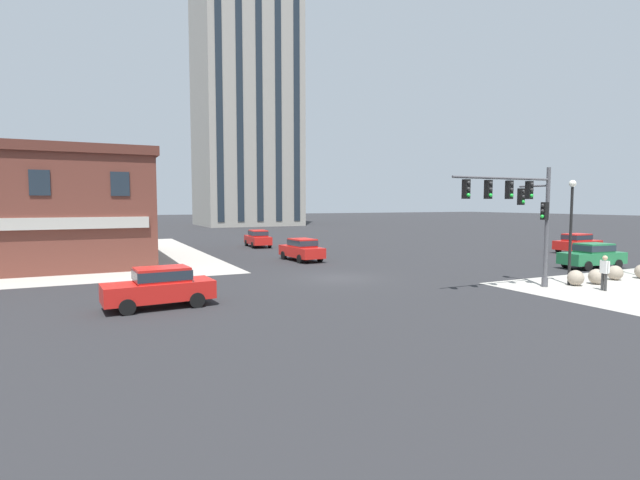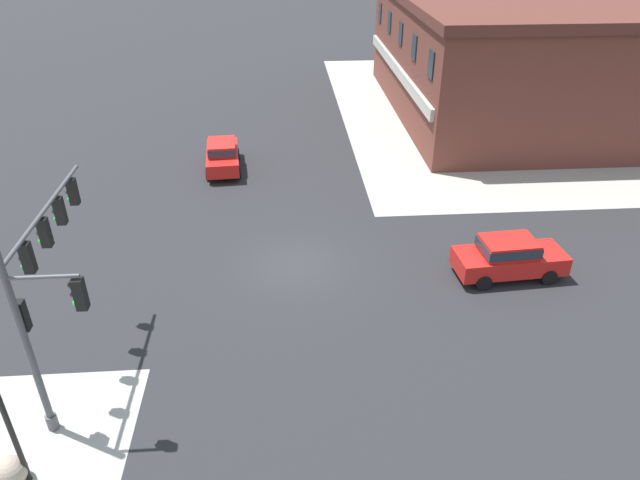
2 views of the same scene
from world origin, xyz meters
TOP-DOWN VIEW (x-y plane):
  - ground_plane at (0.00, 0.00)m, footprint 320.00×320.00m
  - traffic_signal_main at (6.66, -7.17)m, footprint 6.45×2.09m
  - bollard_sphere_curb_a at (10.06, -7.77)m, footprint 0.83×0.83m
  - bollard_sphere_curb_b at (11.47, -7.97)m, footprint 0.83×0.83m
  - bollard_sphere_curb_c at (13.76, -7.50)m, footprint 0.83×0.83m
  - pedestrian_near_bench at (9.97, -9.38)m, footprint 0.24×0.55m
  - street_lamp_corner_near at (10.00, -7.42)m, footprint 0.36×0.36m
  - car_main_northbound_near at (-10.41, -3.77)m, footprint 4.52×2.14m
  - car_main_northbound_far at (1.41, 8.56)m, footprint 2.13×4.51m
  - car_main_southbound_near at (17.18, -3.76)m, footprint 4.53×2.17m
  - car_main_southbound_far at (2.05, 20.94)m, footprint 2.11×4.51m
  - car_cross_eastbound at (25.49, 3.42)m, footprint 4.45×1.99m
  - residential_tower_skyline_right at (15.26, 67.54)m, footprint 18.57×16.79m

SIDE VIEW (x-z plane):
  - ground_plane at x=0.00m, z-range 0.00..0.00m
  - bollard_sphere_curb_a at x=10.06m, z-range 0.00..0.83m
  - bollard_sphere_curb_b at x=11.47m, z-range 0.00..0.83m
  - bollard_sphere_curb_c at x=13.76m, z-range 0.00..0.83m
  - car_main_northbound_near at x=-10.41m, z-range 0.08..1.76m
  - car_main_northbound_far at x=1.41m, z-range 0.08..1.76m
  - car_main_southbound_near at x=17.18m, z-range 0.08..1.76m
  - car_main_southbound_far at x=2.05m, z-range 0.08..1.76m
  - car_cross_eastbound at x=25.49m, z-range 0.08..1.76m
  - pedestrian_near_bench at x=9.97m, z-range 0.14..1.90m
  - street_lamp_corner_near at x=10.00m, z-range 0.69..6.25m
  - traffic_signal_main at x=6.66m, z-range 1.08..7.26m
  - residential_tower_skyline_right at x=15.26m, z-range 0.02..52.25m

